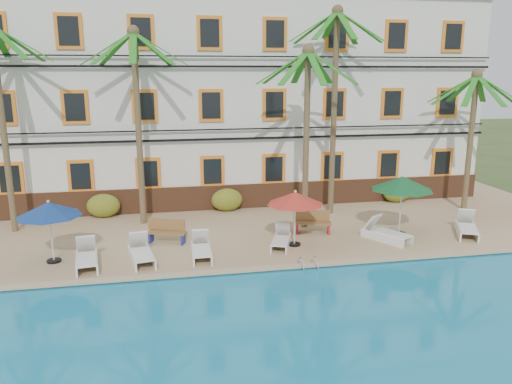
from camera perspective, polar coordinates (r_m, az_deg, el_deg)
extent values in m
plane|color=#384C23|center=(18.13, 2.31, -8.33)|extent=(100.00, 100.00, 0.00)
cube|color=tan|center=(22.70, -0.59, -3.43)|extent=(30.00, 12.00, 0.25)
cube|color=teal|center=(12.13, 10.43, -19.94)|extent=(26.00, 12.00, 0.20)
cube|color=tan|center=(17.21, 3.02, -8.56)|extent=(30.00, 0.35, 0.06)
cube|color=silver|center=(26.69, -2.60, 10.30)|extent=(25.00, 6.00, 10.00)
cube|color=brown|center=(24.35, -1.42, -0.48)|extent=(25.00, 0.12, 1.20)
cube|color=orange|center=(24.65, -26.28, 1.37)|extent=(1.15, 0.10, 1.50)
cube|color=black|center=(24.60, -26.31, 1.35)|extent=(0.85, 0.04, 1.20)
cube|color=orange|center=(24.02, -19.38, 1.73)|extent=(1.15, 0.10, 1.50)
cube|color=black|center=(23.98, -19.39, 1.70)|extent=(0.85, 0.04, 1.20)
cube|color=orange|center=(23.76, -12.21, 2.07)|extent=(1.15, 0.10, 1.50)
cube|color=black|center=(23.72, -12.21, 2.05)|extent=(0.85, 0.04, 1.20)
cube|color=orange|center=(23.88, -5.00, 2.38)|extent=(1.15, 0.10, 1.50)
cube|color=black|center=(23.83, -4.99, 2.36)|extent=(0.85, 0.04, 1.20)
cube|color=orange|center=(24.37, 2.04, 2.65)|extent=(1.15, 0.10, 1.50)
cube|color=black|center=(24.32, 2.06, 2.63)|extent=(0.85, 0.04, 1.20)
cube|color=orange|center=(25.21, 8.70, 2.87)|extent=(1.15, 0.10, 1.50)
cube|color=black|center=(25.16, 8.74, 2.85)|extent=(0.85, 0.04, 1.20)
cube|color=orange|center=(26.36, 14.87, 3.04)|extent=(1.15, 0.10, 1.50)
cube|color=black|center=(26.32, 14.91, 3.02)|extent=(0.85, 0.04, 1.20)
cube|color=orange|center=(27.80, 20.45, 3.16)|extent=(1.15, 0.10, 1.50)
cube|color=black|center=(27.75, 20.51, 3.14)|extent=(0.85, 0.04, 1.20)
cube|color=orange|center=(24.26, -27.05, 8.54)|extent=(1.15, 0.10, 1.50)
cube|color=black|center=(24.22, -27.08, 8.53)|extent=(0.85, 0.04, 1.20)
cube|color=orange|center=(23.63, -19.97, 9.10)|extent=(1.15, 0.10, 1.50)
cube|color=black|center=(23.58, -19.99, 9.09)|extent=(0.85, 0.04, 1.20)
cube|color=orange|center=(23.36, -12.59, 9.54)|extent=(1.15, 0.10, 1.50)
cube|color=black|center=(23.31, -12.60, 9.53)|extent=(0.85, 0.04, 1.20)
cube|color=orange|center=(23.48, -5.15, 9.82)|extent=(1.15, 0.10, 1.50)
cube|color=black|center=(23.43, -5.14, 9.82)|extent=(0.85, 0.04, 1.20)
cube|color=orange|center=(23.98, 2.10, 9.94)|extent=(1.15, 0.10, 1.50)
cube|color=black|center=(23.93, 2.13, 9.94)|extent=(0.85, 0.04, 1.20)
cube|color=orange|center=(24.83, 8.96, 9.92)|extent=(1.15, 0.10, 1.50)
cube|color=black|center=(24.78, 9.00, 9.91)|extent=(0.85, 0.04, 1.20)
cube|color=orange|center=(26.00, 15.28, 9.76)|extent=(1.15, 0.10, 1.50)
cube|color=black|center=(25.96, 15.33, 9.76)|extent=(0.85, 0.04, 1.20)
cube|color=orange|center=(27.45, 20.99, 9.53)|extent=(1.15, 0.10, 1.50)
cube|color=black|center=(27.41, 21.05, 9.52)|extent=(0.85, 0.04, 1.20)
cube|color=orange|center=(23.64, -20.62, 16.84)|extent=(1.15, 0.10, 1.50)
cube|color=black|center=(23.59, -20.64, 16.85)|extent=(0.85, 0.04, 1.20)
cube|color=orange|center=(23.38, -13.01, 17.38)|extent=(1.15, 0.10, 1.50)
cube|color=black|center=(23.33, -13.02, 17.39)|extent=(0.85, 0.04, 1.20)
cube|color=orange|center=(23.50, -5.33, 17.63)|extent=(1.15, 0.10, 1.50)
cube|color=black|center=(23.45, -5.31, 17.64)|extent=(0.85, 0.04, 1.20)
cube|color=orange|center=(23.99, 2.17, 17.59)|extent=(1.15, 0.10, 1.50)
cube|color=black|center=(23.94, 2.20, 17.60)|extent=(0.85, 0.04, 1.20)
cube|color=orange|center=(24.84, 9.24, 17.30)|extent=(1.15, 0.10, 1.50)
cube|color=black|center=(24.80, 9.28, 17.30)|extent=(0.85, 0.04, 1.20)
cube|color=orange|center=(26.02, 15.74, 16.80)|extent=(1.15, 0.10, 1.50)
cube|color=black|center=(25.97, 15.79, 16.81)|extent=(0.85, 0.04, 1.20)
cube|color=orange|center=(27.47, 21.57, 16.18)|extent=(1.15, 0.10, 1.50)
cube|color=black|center=(27.42, 21.63, 16.19)|extent=(0.85, 0.04, 1.20)
cube|color=black|center=(23.69, -1.41, 6.14)|extent=(25.00, 0.08, 0.10)
cube|color=black|center=(23.63, -1.41, 7.22)|extent=(25.00, 0.08, 0.06)
cube|color=black|center=(23.49, -1.45, 14.15)|extent=(25.00, 0.08, 0.10)
cube|color=black|center=(23.50, -1.46, 15.24)|extent=(25.00, 0.08, 0.06)
cylinder|color=brown|center=(22.53, -26.88, 6.05)|extent=(0.26, 0.26, 8.26)
cube|color=#1D6F1A|center=(23.46, -27.10, 14.81)|extent=(0.28, 2.14, 1.34)
cube|color=#1D6F1A|center=(21.51, -26.44, 15.12)|extent=(1.71, 1.71, 1.34)
cube|color=#1D6F1A|center=(22.17, -25.13, 15.16)|extent=(2.14, 0.28, 1.34)
cube|color=#1D6F1A|center=(22.97, -25.46, 15.03)|extent=(1.71, 1.71, 1.34)
cylinder|color=brown|center=(21.83, -13.27, 6.75)|extent=(0.26, 0.26, 8.11)
sphere|color=brown|center=(21.75, -13.87, 17.41)|extent=(0.50, 0.50, 0.50)
cube|color=#1D6F1A|center=(22.78, -13.65, 15.57)|extent=(0.28, 2.14, 1.34)
cube|color=#1D6F1A|center=(22.51, -15.67, 15.48)|extent=(1.71, 1.71, 1.34)
cube|color=#1D6F1A|center=(21.78, -16.66, 15.50)|extent=(2.14, 0.28, 1.34)
cube|color=#1D6F1A|center=(21.01, -15.98, 15.63)|extent=(1.71, 1.71, 1.34)
cube|color=#1D6F1A|center=(20.65, -13.89, 15.80)|extent=(0.28, 2.14, 1.34)
cube|color=#1D6F1A|center=(20.95, -11.72, 15.87)|extent=(1.71, 1.71, 1.34)
cube|color=#1D6F1A|center=(21.70, -10.86, 15.82)|extent=(2.14, 0.28, 1.34)
cube|color=#1D6F1A|center=(22.45, -11.70, 15.70)|extent=(1.71, 1.71, 1.34)
cylinder|color=brown|center=(20.94, 5.76, 5.71)|extent=(0.26, 0.26, 7.34)
sphere|color=brown|center=(20.76, 6.00, 15.80)|extent=(0.50, 0.50, 0.50)
cube|color=#1D6F1A|center=(21.77, 5.12, 13.98)|extent=(0.28, 2.14, 1.34)
cube|color=#1D6F1A|center=(21.27, 3.35, 14.02)|extent=(1.71, 1.71, 1.34)
cube|color=#1D6F1A|center=(20.46, 3.02, 14.04)|extent=(2.14, 0.28, 1.34)
cube|color=#1D6F1A|center=(19.82, 4.46, 14.04)|extent=(1.71, 1.71, 1.34)
cube|color=#1D6F1A|center=(19.73, 6.88, 13.99)|extent=(0.28, 2.14, 1.34)
cube|color=#1D6F1A|center=(20.27, 8.69, 13.92)|extent=(1.71, 1.71, 1.34)
cube|color=#1D6F1A|center=(21.08, 8.81, 13.89)|extent=(2.14, 0.28, 1.34)
cube|color=#1D6F1A|center=(21.69, 7.32, 13.93)|extent=(1.71, 1.71, 1.34)
cylinder|color=brown|center=(23.16, 8.88, 8.55)|extent=(0.26, 0.26, 9.10)
sphere|color=brown|center=(23.23, 9.31, 19.79)|extent=(0.50, 0.50, 0.50)
cube|color=#1D6F1A|center=(24.16, 8.34, 18.01)|extent=(0.28, 2.14, 1.34)
cube|color=#1D6F1A|center=(23.63, 6.79, 18.16)|extent=(1.71, 1.71, 1.34)
cube|color=#1D6F1A|center=(22.82, 6.61, 18.33)|extent=(2.14, 0.28, 1.34)
cube|color=#1D6F1A|center=(22.21, 8.03, 18.43)|extent=(1.71, 1.71, 1.34)
cube|color=#1D6F1A|center=(22.17, 10.24, 18.36)|extent=(0.28, 2.14, 1.34)
cube|color=#1D6F1A|center=(22.73, 11.80, 18.17)|extent=(1.71, 1.71, 1.34)
cube|color=#1D6F1A|center=(23.54, 11.80, 18.00)|extent=(2.14, 0.28, 1.34)
cube|color=#1D6F1A|center=(24.12, 10.37, 17.94)|extent=(1.71, 1.71, 1.34)
cylinder|color=brown|center=(25.64, 23.27, 5.04)|extent=(0.26, 0.26, 6.39)
sphere|color=brown|center=(25.43, 23.95, 12.17)|extent=(0.50, 0.50, 0.50)
cube|color=#1D6F1A|center=(26.32, 22.49, 10.87)|extent=(0.28, 2.14, 1.34)
cube|color=#1D6F1A|center=(25.65, 21.44, 10.92)|extent=(1.71, 1.71, 1.34)
cube|color=#1D6F1A|center=(24.85, 21.75, 10.83)|extent=(2.14, 0.28, 1.34)
cube|color=#1D6F1A|center=(24.39, 23.33, 10.66)|extent=(1.71, 1.71, 1.34)
cube|color=#1D6F1A|center=(24.57, 25.22, 10.49)|extent=(0.28, 2.14, 1.34)
cube|color=#1D6F1A|center=(25.26, 26.20, 10.44)|extent=(1.71, 1.71, 1.34)
cube|color=#1D6F1A|center=(26.05, 25.76, 10.54)|extent=(2.14, 0.28, 1.34)
cube|color=#1D6F1A|center=(26.48, 24.24, 10.72)|extent=(1.71, 1.71, 1.34)
ellipsoid|color=#1F4E16|center=(23.86, -17.03, -1.51)|extent=(1.50, 0.90, 1.10)
ellipsoid|color=#1F4E16|center=(23.91, -3.35, -0.89)|extent=(1.50, 0.90, 1.10)
ellipsoid|color=#1F4E16|center=(26.50, 15.80, 0.05)|extent=(1.50, 0.90, 1.10)
cylinder|color=black|center=(19.09, -22.08, -7.29)|extent=(0.50, 0.50, 0.07)
cylinder|color=silver|center=(18.76, -22.36, -4.32)|extent=(0.06, 0.06, 2.15)
cone|color=navy|center=(18.54, -22.59, -1.81)|extent=(2.24, 2.24, 0.49)
sphere|color=silver|center=(18.47, -22.67, -1.01)|extent=(0.10, 0.10, 0.10)
cylinder|color=black|center=(19.40, 4.40, -5.97)|extent=(0.49, 0.49, 0.07)
cylinder|color=silver|center=(19.09, 4.46, -3.11)|extent=(0.06, 0.06, 2.09)
cone|color=#B12C22|center=(18.87, 4.50, -0.71)|extent=(2.18, 2.18, 0.48)
sphere|color=silver|center=(18.80, 4.52, 0.06)|extent=(0.10, 0.10, 0.10)
cylinder|color=black|center=(21.38, 16.01, -4.59)|extent=(0.56, 0.56, 0.08)
cylinder|color=silver|center=(21.06, 16.21, -1.57)|extent=(0.06, 0.06, 2.41)
cone|color=#125127|center=(20.84, 16.38, 0.97)|extent=(2.51, 2.51, 0.55)
sphere|color=silver|center=(20.78, 16.44, 1.78)|extent=(0.10, 0.10, 0.10)
cube|color=white|center=(17.92, -18.80, -7.30)|extent=(0.83, 1.47, 0.06)
cube|color=white|center=(18.76, -18.87, -5.57)|extent=(0.71, 0.60, 0.70)
cube|color=white|center=(18.25, -19.78, -7.62)|extent=(0.33, 1.99, 0.32)
cube|color=white|center=(18.24, -17.74, -7.47)|extent=(0.33, 1.99, 0.32)
cube|color=white|center=(17.84, -12.85, -6.99)|extent=(0.89, 1.50, 0.07)
cube|color=white|center=(18.67, -13.33, -5.26)|extent=(0.73, 0.63, 0.71)
cube|color=white|center=(18.12, -13.97, -7.35)|extent=(0.41, 1.99, 0.33)
cube|color=white|center=(18.20, -11.92, -7.14)|extent=(0.41, 1.99, 0.33)
cube|color=white|center=(17.92, -6.22, -6.68)|extent=(0.66, 1.35, 0.06)
cube|color=white|center=(18.72, -6.40, -5.03)|extent=(0.63, 0.51, 0.67)
cube|color=white|center=(18.21, -7.23, -6.96)|extent=(0.12, 1.90, 0.31)
cube|color=white|center=(18.24, -5.28, -6.88)|extent=(0.12, 1.90, 0.31)
cube|color=white|center=(18.92, 2.79, -5.60)|extent=(0.95, 1.35, 0.06)
cube|color=white|center=(19.65, 3.08, -4.20)|extent=(0.69, 0.62, 0.61)
cube|color=white|center=(19.22, 2.02, -5.78)|extent=(0.65, 1.66, 0.28)
cube|color=white|center=(19.17, 3.71, -5.86)|extent=(0.65, 1.66, 0.28)
cube|color=white|center=(20.31, 15.34, -4.60)|extent=(1.26, 1.53, 0.06)
cube|color=white|center=(20.75, 13.16, -3.37)|extent=(0.82, 0.77, 0.70)
cube|color=white|center=(20.25, 14.17, -5.13)|extent=(1.06, 1.74, 0.32)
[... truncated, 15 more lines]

